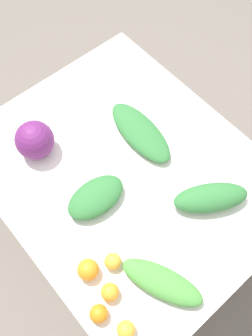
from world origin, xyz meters
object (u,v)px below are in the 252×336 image
orange_1 (88,270)px  greens_bunch_kale (162,282)px  orange_0 (110,292)px  orange_2 (126,330)px  orange_3 (113,261)px  greens_bunch_chard (96,197)px  greens_bunch_beet_tops (140,132)px  cabbage_purple (35,140)px  orange_4 (99,314)px  greens_bunch_dandelion (211,198)px

orange_1 → greens_bunch_kale: bearing=-139.8°
orange_0 → orange_2: orange_0 is taller
orange_0 → orange_3: 0.11m
orange_0 → greens_bunch_chard: bearing=-30.8°
greens_bunch_kale → orange_3: size_ratio=4.91×
greens_bunch_chard → greens_bunch_beet_tops: greens_bunch_chard is taller
cabbage_purple → orange_4: 0.76m
greens_bunch_beet_tops → orange_4: size_ratio=5.61×
greens_bunch_beet_tops → orange_0: bearing=129.2°
cabbage_purple → orange_0: (-0.69, 0.15, -0.05)m
cabbage_purple → greens_bunch_chard: (-0.37, -0.04, -0.04)m
orange_2 → orange_4: size_ratio=0.98×
greens_bunch_dandelion → orange_3: (0.06, 0.47, -0.01)m
cabbage_purple → greens_bunch_dandelion: bearing=-149.6°
greens_bunch_kale → orange_0: orange_0 is taller
greens_bunch_kale → orange_2: 0.21m
greens_bunch_chard → greens_bunch_beet_tops: bearing=-71.0°
greens_bunch_dandelion → greens_bunch_chard: bearing=48.7°
orange_0 → orange_4: same height
greens_bunch_kale → orange_0: bearing=59.8°
orange_3 → orange_4: orange_4 is taller
greens_bunch_dandelion → greens_bunch_kale: 0.40m
orange_1 → orange_2: 0.25m
greens_bunch_beet_tops → greens_bunch_kale: 0.67m
greens_bunch_chard → orange_3: size_ratio=3.90×
greens_bunch_dandelion → orange_4: bearing=94.3°
orange_1 → orange_3: size_ratio=1.26×
greens_bunch_chard → orange_4: bearing=142.7°
orange_2 → orange_4: (0.10, 0.04, 0.00)m
orange_0 → orange_4: (-0.03, 0.08, -0.00)m
greens_bunch_chard → orange_0: bearing=149.2°
orange_4 → cabbage_purple: bearing=-17.7°
greens_bunch_dandelion → greens_bunch_beet_tops: (0.43, -0.00, -0.01)m
greens_bunch_chard → greens_bunch_dandelion: bearing=-131.3°
greens_bunch_dandelion → orange_1: (0.10, 0.56, -0.00)m
greens_bunch_beet_tops → cabbage_purple: bearing=58.7°
cabbage_purple → orange_2: size_ratio=2.56×
orange_2 → orange_1: bearing=-6.2°
greens_bunch_beet_tops → orange_3: bearing=128.1°
greens_bunch_dandelion → orange_4: size_ratio=4.55×
greens_bunch_dandelion → orange_2: bearing=104.4°
greens_bunch_kale → orange_0: size_ratio=4.70×
greens_bunch_beet_tops → orange_2: bearing=134.8°
cabbage_purple → orange_1: 0.60m
greens_bunch_chard → greens_bunch_beet_tops: size_ratio=0.67×
orange_0 → greens_bunch_beet_tops: bearing=-50.8°
cabbage_purple → greens_bunch_beet_tops: bearing=-121.3°
greens_bunch_beet_tops → orange_4: orange_4 is taller
greens_bunch_beet_tops → orange_4: 0.79m
orange_0 → greens_bunch_kale: bearing=-120.2°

